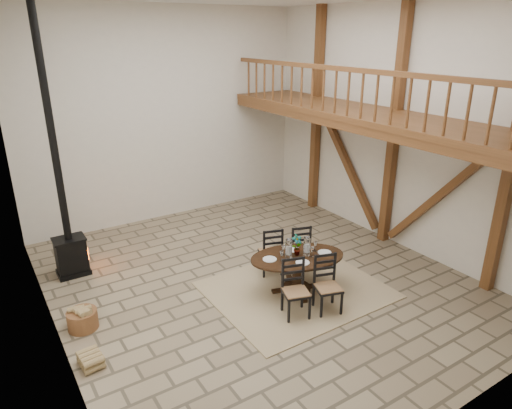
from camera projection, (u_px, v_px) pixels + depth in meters
ground at (258, 280)px, 8.62m from camera, size 8.00×8.00×0.00m
room_shell at (314, 114)px, 8.15m from camera, size 7.02×8.02×5.01m
rug at (296, 290)px, 8.27m from camera, size 3.00×2.50×0.02m
dining_table at (297, 270)px, 8.13m from camera, size 1.92×2.08×1.09m
wood_stove at (66, 219)px, 8.43m from camera, size 0.59×0.45×5.00m
log_basket at (83, 319)px, 7.17m from camera, size 0.47×0.47×0.39m
log_stack at (91, 360)px, 6.38m from camera, size 0.32×0.42×0.20m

